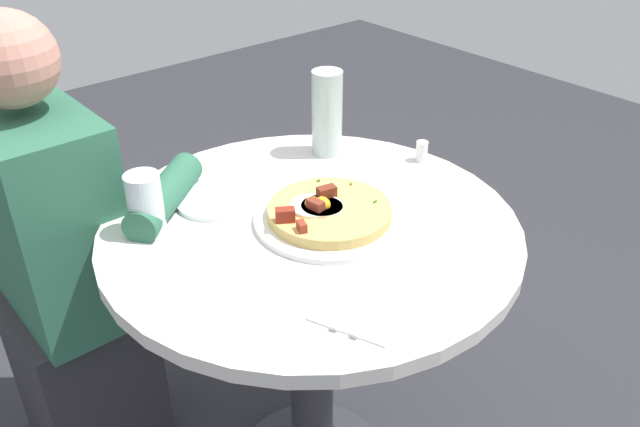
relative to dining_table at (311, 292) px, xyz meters
name	(u,v)px	position (x,y,z in m)	size (l,w,h in m)	color
dining_table	(311,292)	(0.00, 0.00, 0.00)	(0.84, 0.84, 0.74)	silver
person_seated	(66,283)	(-0.45, -0.36, -0.06)	(0.52, 0.44, 1.14)	#2D2D33
pizza_plate	(330,219)	(0.02, 0.03, 0.18)	(0.30, 0.30, 0.01)	white
breakfast_pizza	(327,211)	(0.02, 0.03, 0.20)	(0.25, 0.25, 0.05)	#D9B462
bread_plate	(215,200)	(-0.19, -0.10, 0.18)	(0.16, 0.16, 0.01)	white
napkin	(367,303)	(0.26, -0.09, 0.18)	(0.17, 0.14, 0.00)	white
fork	(377,304)	(0.27, -0.08, 0.18)	(0.18, 0.01, 0.01)	silver
knife	(357,297)	(0.24, -0.10, 0.18)	(0.18, 0.01, 0.01)	silver
water_glass	(145,204)	(-0.18, -0.26, 0.24)	(0.07, 0.07, 0.13)	silver
water_bottle	(327,113)	(-0.22, 0.23, 0.28)	(0.07, 0.07, 0.20)	silver
salt_shaker	(422,151)	(-0.04, 0.37, 0.20)	(0.03, 0.03, 0.05)	white
pepper_shaker	(144,195)	(-0.28, -0.22, 0.20)	(0.03, 0.03, 0.05)	#3F3833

